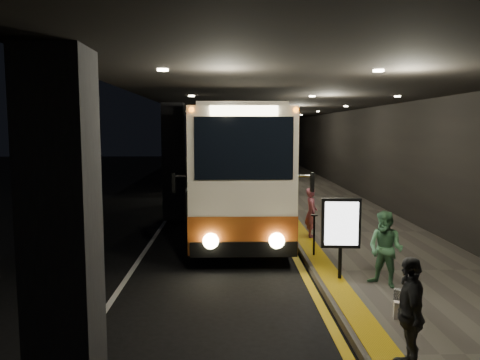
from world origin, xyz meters
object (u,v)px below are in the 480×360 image
object	(u,v)px
coach_second	(232,154)
stanchion_post	(314,235)
passenger_boarding	(311,213)
passenger_waiting_grey	(410,314)
passenger_waiting_green	(386,249)
bag_plain	(401,310)
bag_polka	(403,300)
coach_main	(238,170)
info_sign	(341,225)

from	to	relation	value
coach_second	stanchion_post	bearing A→B (deg)	-81.07
passenger_boarding	passenger_waiting_grey	bearing A→B (deg)	-178.52
coach_second	passenger_waiting_green	bearing A→B (deg)	-79.09
bag_plain	coach_second	bearing A→B (deg)	96.23
bag_polka	passenger_waiting_grey	bearing A→B (deg)	-108.76
coach_main	passenger_waiting_grey	bearing A→B (deg)	-79.23
coach_main	bag_polka	world-z (taller)	coach_main
bag_plain	stanchion_post	xyz separation A→B (m)	(-0.76, 4.11, 0.38)
coach_second	passenger_waiting_green	size ratio (longest dim) A/B	7.20
bag_polka	bag_plain	bearing A→B (deg)	-113.99
coach_main	passenger_waiting_green	world-z (taller)	coach_main
coach_main	coach_second	size ratio (longest dim) A/B	1.12
bag_plain	info_sign	world-z (taller)	info_sign
passenger_waiting_grey	passenger_boarding	bearing A→B (deg)	-169.62
passenger_waiting_green	passenger_boarding	bearing A→B (deg)	145.19
passenger_boarding	stanchion_post	size ratio (longest dim) A/B	1.42
bag_polka	info_sign	size ratio (longest dim) A/B	0.21
coach_second	passenger_waiting_grey	size ratio (longest dim) A/B	7.21
passenger_waiting_green	info_sign	distance (m)	1.05
info_sign	passenger_boarding	bearing A→B (deg)	93.77
passenger_waiting_green	coach_second	bearing A→B (deg)	143.04
passenger_boarding	bag_polka	world-z (taller)	passenger_boarding
coach_second	passenger_waiting_green	xyz separation A→B (m)	(3.02, -23.35, -0.76)
coach_main	stanchion_post	xyz separation A→B (m)	(1.86, -5.33, -1.23)
stanchion_post	coach_main	bearing A→B (deg)	109.24
bag_plain	passenger_boarding	bearing A→B (deg)	94.35
passenger_boarding	info_sign	xyz separation A→B (m)	(-0.07, -3.98, 0.45)
coach_main	coach_second	xyz separation A→B (m)	(-0.11, 15.59, -0.20)
passenger_boarding	stanchion_post	world-z (taller)	passenger_boarding
passenger_waiting_grey	stanchion_post	size ratio (longest dim) A/B	1.49
passenger_waiting_grey	info_sign	distance (m)	3.92
bag_polka	passenger_boarding	bearing A→B (deg)	96.30
info_sign	stanchion_post	distance (m)	2.05
passenger_waiting_green	bag_polka	distance (m)	1.45
passenger_boarding	bag_plain	distance (m)	6.22
coach_second	bag_plain	world-z (taller)	coach_second
passenger_boarding	passenger_waiting_grey	world-z (taller)	passenger_waiting_grey
coach_second	passenger_waiting_green	world-z (taller)	coach_second
bag_plain	stanchion_post	distance (m)	4.20
passenger_waiting_grey	bag_polka	size ratio (longest dim) A/B	4.14
stanchion_post	coach_second	bearing A→B (deg)	95.38
coach_main	passenger_waiting_grey	world-z (taller)	coach_main
passenger_waiting_grey	stanchion_post	distance (m)	5.83
bag_polka	coach_second	bearing A→B (deg)	96.72
bag_plain	passenger_waiting_green	bearing A→B (deg)	80.54
bag_polka	info_sign	distance (m)	2.20
passenger_waiting_green	bag_polka	bearing A→B (deg)	-49.21
bag_plain	bag_polka	bearing A→B (deg)	66.01
bag_polka	bag_plain	world-z (taller)	bag_polka
passenger_waiting_green	stanchion_post	size ratio (longest dim) A/B	1.49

